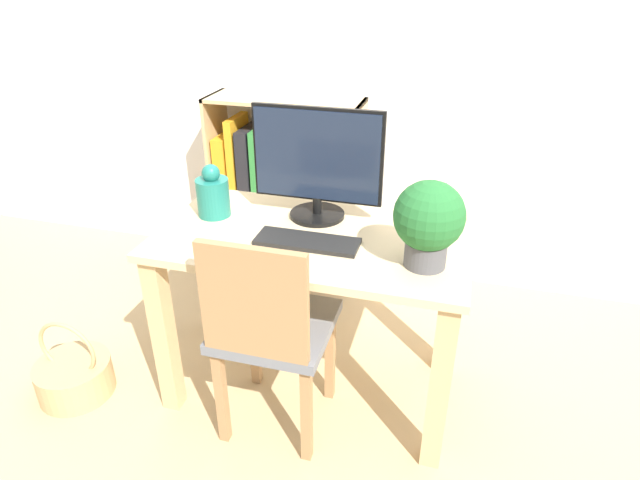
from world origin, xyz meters
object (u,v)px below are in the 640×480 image
object	(u,v)px
keyboard	(307,241)
potted_plant	(429,221)
bookshelf	(263,196)
monitor	(317,161)
vase	(213,195)
basket	(74,375)
chair	(270,328)

from	to	relation	value
keyboard	potted_plant	world-z (taller)	potted_plant
potted_plant	bookshelf	xyz separation A→B (m)	(-0.96, 1.00, -0.44)
monitor	potted_plant	size ratio (longest dim) A/B	1.70
keyboard	vase	world-z (taller)	vase
potted_plant	basket	bearing A→B (deg)	-171.57
basket	vase	bearing A→B (deg)	35.41
monitor	basket	bearing A→B (deg)	-152.81
bookshelf	basket	size ratio (longest dim) A/B	2.81
vase	bookshelf	size ratio (longest dim) A/B	0.21
monitor	potted_plant	bearing A→B (deg)	-31.23
potted_plant	chair	xyz separation A→B (m)	(-0.50, -0.16, -0.41)
chair	monitor	bearing A→B (deg)	84.79
chair	vase	bearing A→B (deg)	137.35
keyboard	basket	world-z (taller)	keyboard
chair	bookshelf	bearing A→B (deg)	113.57
vase	basket	distance (m)	0.97
monitor	bookshelf	size ratio (longest dim) A/B	0.50
bookshelf	basket	bearing A→B (deg)	-108.40
vase	potted_plant	xyz separation A→B (m)	(0.84, -0.17, 0.08)
potted_plant	monitor	bearing A→B (deg)	148.77
monitor	potted_plant	distance (m)	0.52
bookshelf	potted_plant	bearing A→B (deg)	-45.91
vase	monitor	bearing A→B (deg)	14.09
vase	bookshelf	world-z (taller)	bookshelf
monitor	chair	size ratio (longest dim) A/B	0.58
monitor	bookshelf	world-z (taller)	monitor
vase	chair	bearing A→B (deg)	-44.18
potted_plant	chair	size ratio (longest dim) A/B	0.34
potted_plant	vase	bearing A→B (deg)	168.49
monitor	chair	xyz separation A→B (m)	(-0.05, -0.43, -0.47)
bookshelf	basket	xyz separation A→B (m)	(-0.40, -1.20, -0.36)
basket	potted_plant	bearing A→B (deg)	8.43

